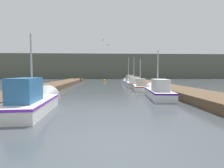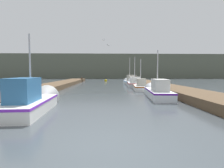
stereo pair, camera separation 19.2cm
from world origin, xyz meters
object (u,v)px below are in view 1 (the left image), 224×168
(mooring_piling_1, at_px, (133,79))
(channel_buoy, at_px, (104,81))
(mooring_piling_3, at_px, (81,79))
(fishing_boat_0, at_px, (34,101))
(fishing_boat_1, at_px, (157,91))
(fishing_boat_3, at_px, (133,83))
(mooring_piling_0, at_px, (138,81))
(seagull_1, at_px, (103,40))
(mooring_piling_2, at_px, (135,80))
(seagull_lead, at_px, (108,45))
(fishing_boat_2, at_px, (140,86))
(fishing_boat_4, at_px, (128,81))

(mooring_piling_1, height_order, channel_buoy, mooring_piling_1)
(mooring_piling_1, xyz_separation_m, mooring_piling_3, (-9.78, 4.60, -0.17))
(fishing_boat_0, height_order, fishing_boat_1, fishing_boat_0)
(fishing_boat_3, bearing_deg, mooring_piling_3, 131.26)
(fishing_boat_3, relative_size, mooring_piling_0, 5.34)
(fishing_boat_1, xyz_separation_m, channel_buoy, (-3.98, 24.15, -0.30))
(mooring_piling_3, relative_size, seagull_1, 1.97)
(fishing_boat_1, xyz_separation_m, mooring_piling_2, (1.08, 15.75, 0.25))
(fishing_boat_3, height_order, seagull_lead, seagull_lead)
(mooring_piling_1, relative_size, seagull_1, 2.60)
(fishing_boat_2, bearing_deg, fishing_boat_4, 94.85)
(mooring_piling_2, bearing_deg, channel_buoy, 121.03)
(channel_buoy, xyz_separation_m, seagull_1, (-0.20, -15.73, 5.68))
(fishing_boat_1, distance_m, fishing_boat_4, 15.40)
(mooring_piling_0, xyz_separation_m, channel_buoy, (-5.17, 10.43, -0.39))
(mooring_piling_1, bearing_deg, seagull_lead, -112.06)
(fishing_boat_1, height_order, seagull_lead, seagull_lead)
(fishing_boat_1, height_order, fishing_boat_4, fishing_boat_4)
(fishing_boat_1, relative_size, mooring_piling_0, 5.25)
(fishing_boat_1, bearing_deg, mooring_piling_0, 90.78)
(fishing_boat_2, relative_size, channel_buoy, 4.35)
(mooring_piling_0, bearing_deg, fishing_boat_4, 126.48)
(fishing_boat_2, bearing_deg, mooring_piling_1, 89.39)
(channel_buoy, bearing_deg, seagull_lead, -88.73)
(fishing_boat_3, xyz_separation_m, mooring_piling_3, (-8.65, 11.45, 0.10))
(fishing_boat_2, relative_size, mooring_piling_2, 3.32)
(seagull_lead, bearing_deg, fishing_boat_2, 139.15)
(mooring_piling_3, xyz_separation_m, channel_buoy, (4.75, 2.32, -0.36))
(mooring_piling_1, relative_size, mooring_piling_3, 1.32)
(mooring_piling_1, distance_m, channel_buoy, 8.57)
(mooring_piling_2, relative_size, seagull_1, 2.67)
(mooring_piling_0, bearing_deg, seagull_lead, -121.04)
(fishing_boat_1, relative_size, fishing_boat_2, 1.23)
(fishing_boat_1, height_order, fishing_boat_3, fishing_boat_3)
(fishing_boat_0, xyz_separation_m, channel_buoy, (3.51, 28.53, -0.33))
(fishing_boat_1, relative_size, channel_buoy, 5.34)
(fishing_boat_2, xyz_separation_m, mooring_piling_0, (1.33, 7.92, 0.18))
(mooring_piling_3, bearing_deg, fishing_boat_1, -68.22)
(mooring_piling_1, bearing_deg, seagull_1, -120.71)
(mooring_piling_0, relative_size, mooring_piling_3, 1.05)
(mooring_piling_1, bearing_deg, fishing_boat_1, -93.52)
(seagull_lead, bearing_deg, fishing_boat_1, 80.94)
(fishing_boat_3, height_order, mooring_piling_0, fishing_boat_3)
(fishing_boat_4, bearing_deg, fishing_boat_3, -93.00)
(fishing_boat_0, height_order, seagull_1, seagull_1)
(fishing_boat_2, height_order, seagull_lead, seagull_lead)
(fishing_boat_0, xyz_separation_m, mooring_piling_3, (-1.23, 26.21, 0.04))
(fishing_boat_4, bearing_deg, mooring_piling_1, 55.93)
(mooring_piling_1, xyz_separation_m, channel_buoy, (-5.04, 6.92, -0.53))
(seagull_1, bearing_deg, channel_buoy, -32.45)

